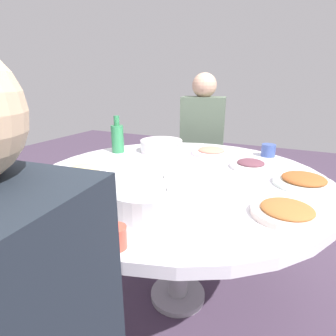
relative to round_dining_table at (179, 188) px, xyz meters
name	(u,v)px	position (x,y,z in m)	size (l,w,h in m)	color
ground	(178,296)	(0.00, 0.00, -0.66)	(8.00, 8.00, 0.00)	#46364A
round_dining_table	(179,188)	(0.00, 0.00, 0.00)	(1.36, 1.36, 0.73)	#99999E
rice_bowl	(149,195)	(0.04, -0.37, 0.12)	(0.32, 0.32, 0.09)	#B2B5BA
soup_bowl	(161,146)	(-0.27, 0.35, 0.11)	(0.28, 0.26, 0.07)	white
dish_tofu_braise	(287,211)	(0.49, -0.24, 0.09)	(0.23, 0.23, 0.04)	silver
dish_noodles	(85,170)	(-0.42, -0.18, 0.09)	(0.22, 0.22, 0.04)	white
dish_eggplant	(251,165)	(0.29, 0.24, 0.09)	(0.20, 0.20, 0.04)	white
dish_shrimp	(211,152)	(0.03, 0.41, 0.09)	(0.23, 0.23, 0.04)	silver
dish_stirfry	(304,181)	(0.54, 0.09, 0.09)	(0.25, 0.25, 0.05)	white
green_bottle	(118,138)	(-0.50, 0.21, 0.16)	(0.08, 0.08, 0.23)	#2E7D4B
tea_cup_near	(116,237)	(0.08, -0.62, 0.10)	(0.06, 0.06, 0.06)	#CE4A39
tea_cup_far	(268,150)	(0.35, 0.51, 0.11)	(0.08, 0.08, 0.07)	#3A5196
tea_cup_side	(70,202)	(-0.19, -0.51, 0.10)	(0.07, 0.07, 0.05)	beige
stool_for_diner_left	(200,192)	(-0.21, 0.97, -0.43)	(0.33, 0.33, 0.45)	brown
diner_left	(203,130)	(-0.21, 0.97, 0.12)	(0.38, 0.40, 0.76)	#2D333D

